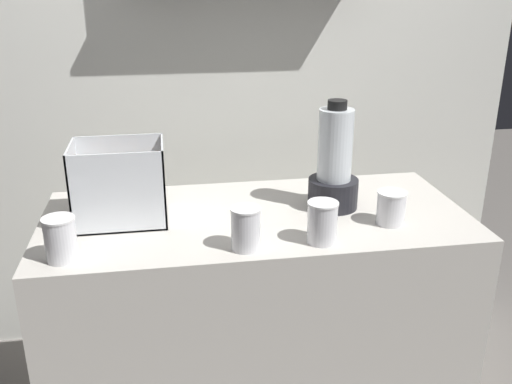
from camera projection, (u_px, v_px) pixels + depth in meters
name	position (u px, v px, depth m)	size (l,w,h in m)	color
counter	(256.00, 329.00, 2.05)	(1.40, 0.64, 0.90)	beige
back_wall_unit	(227.00, 67.00, 2.46)	(2.60, 0.24, 2.50)	silver
carrot_display_bin	(122.00, 197.00, 1.82)	(0.29, 0.21, 0.26)	white
blender_pitcher	(334.00, 167.00, 1.90)	(0.17, 0.17, 0.37)	black
juice_cup_beet_far_left	(61.00, 241.00, 1.57)	(0.09, 0.09, 0.13)	white
juice_cup_carrot_left	(246.00, 231.00, 1.64)	(0.09, 0.09, 0.13)	white
juice_cup_carrot_middle	(322.00, 225.00, 1.68)	(0.09, 0.09, 0.13)	white
juice_cup_orange_right	(391.00, 210.00, 1.81)	(0.09, 0.09, 0.11)	white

